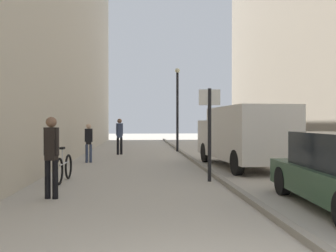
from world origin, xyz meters
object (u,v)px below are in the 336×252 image
(street_sign_post, at_px, (210,126))
(lamp_post, at_px, (177,104))
(pedestrian_mid_block, at_px, (51,151))
(delivery_van, at_px, (243,135))
(bicycle_leaning, at_px, (64,168))
(pedestrian_main_foreground, at_px, (89,140))
(pedestrian_far_crossing, at_px, (120,134))

(street_sign_post, distance_m, lamp_post, 10.73)
(pedestrian_mid_block, xyz_separation_m, street_sign_post, (3.85, 2.02, 0.52))
(delivery_van, height_order, lamp_post, lamp_post)
(bicycle_leaning, bearing_deg, delivery_van, 27.61)
(pedestrian_main_foreground, xyz_separation_m, delivery_van, (5.87, -2.05, 0.27))
(pedestrian_main_foreground, bearing_deg, lamp_post, 49.32)
(street_sign_post, height_order, bicycle_leaning, street_sign_post)
(pedestrian_main_foreground, xyz_separation_m, pedestrian_far_crossing, (1.06, 3.68, 0.14))
(lamp_post, bearing_deg, street_sign_post, -91.16)
(street_sign_post, bearing_deg, pedestrian_far_crossing, -67.52)
(street_sign_post, bearing_deg, lamp_post, -87.33)
(pedestrian_far_crossing, distance_m, lamp_post, 4.04)
(pedestrian_far_crossing, bearing_deg, street_sign_post, -94.23)
(pedestrian_main_foreground, bearing_deg, street_sign_post, -54.96)
(pedestrian_main_foreground, xyz_separation_m, street_sign_post, (4.03, -5.12, 0.62))
(bicycle_leaning, bearing_deg, street_sign_post, -1.69)
(pedestrian_mid_block, xyz_separation_m, pedestrian_far_crossing, (0.87, 10.82, 0.05))
(pedestrian_main_foreground, xyz_separation_m, pedestrian_mid_block, (0.19, -7.14, 0.10))
(pedestrian_far_crossing, relative_size, delivery_van, 0.33)
(pedestrian_mid_block, distance_m, lamp_post, 13.42)
(street_sign_post, xyz_separation_m, lamp_post, (0.22, 10.66, 1.18))
(lamp_post, bearing_deg, bicycle_leaning, -112.27)
(pedestrian_far_crossing, height_order, lamp_post, lamp_post)
(pedestrian_mid_block, relative_size, pedestrian_far_crossing, 0.96)
(pedestrian_mid_block, height_order, delivery_van, delivery_van)
(pedestrian_far_crossing, bearing_deg, lamp_post, 7.37)
(pedestrian_mid_block, bearing_deg, pedestrian_main_foreground, -73.46)
(street_sign_post, bearing_deg, pedestrian_main_foreground, -47.96)
(delivery_van, bearing_deg, pedestrian_far_crossing, 125.76)
(bicycle_leaning, bearing_deg, pedestrian_far_crossing, 84.92)
(street_sign_post, height_order, lamp_post, lamp_post)
(pedestrian_main_foreground, xyz_separation_m, lamp_post, (4.25, 5.54, 1.80))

